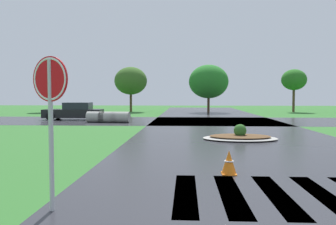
% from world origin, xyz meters
% --- Properties ---
extents(asphalt_roadway, '(9.54, 80.00, 0.01)m').
position_xyz_m(asphalt_roadway, '(0.00, 10.00, 0.00)').
color(asphalt_roadway, '#2B2B30').
rests_on(asphalt_roadway, ground).
extents(asphalt_cross_road, '(90.00, 8.59, 0.01)m').
position_xyz_m(asphalt_cross_road, '(0.00, 22.36, 0.00)').
color(asphalt_cross_road, '#2B2B30').
rests_on(asphalt_cross_road, ground).
extents(crosswalk_stripes, '(4.95, 2.96, 0.01)m').
position_xyz_m(crosswalk_stripes, '(0.00, 3.55, 0.00)').
color(crosswalk_stripes, white).
rests_on(crosswalk_stripes, ground).
extents(stop_sign, '(0.71, 0.32, 2.62)m').
position_xyz_m(stop_sign, '(-4.52, 2.40, 1.95)').
color(stop_sign, '#B2B5BA').
rests_on(stop_sign, ground).
extents(median_island, '(3.29, 2.21, 0.68)m').
position_xyz_m(median_island, '(0.16, 11.84, 0.13)').
color(median_island, '#9E9B93').
rests_on(median_island, ground).
extents(car_silver_hatch, '(4.66, 2.24, 1.38)m').
position_xyz_m(car_silver_hatch, '(-11.21, 23.33, 0.63)').
color(car_silver_hatch, black).
rests_on(car_silver_hatch, ground).
extents(drainage_pipe_stack, '(3.17, 1.05, 0.79)m').
position_xyz_m(drainage_pipe_stack, '(-7.84, 20.64, 0.39)').
color(drainage_pipe_stack, '#9E9B93').
rests_on(drainage_pipe_stack, ground).
extents(traffic_cone, '(0.38, 0.38, 0.60)m').
position_xyz_m(traffic_cone, '(-1.17, 5.22, 0.29)').
color(traffic_cone, orange).
rests_on(traffic_cone, ground).
extents(background_treeline, '(41.26, 6.13, 5.73)m').
position_xyz_m(background_treeline, '(3.55, 35.96, 3.64)').
color(background_treeline, '#4C3823').
rests_on(background_treeline, ground).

